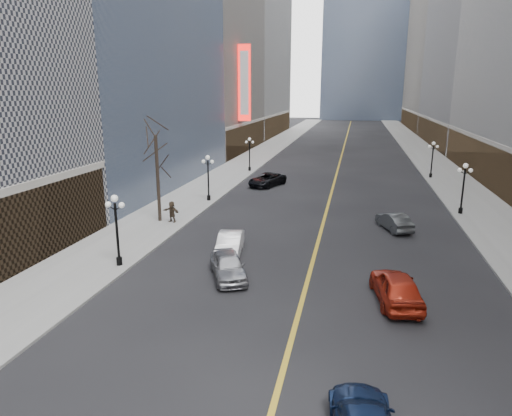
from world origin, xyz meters
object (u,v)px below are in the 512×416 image
at_px(car_nb_far, 267,180).
at_px(car_sb_mid, 396,287).
at_px(car_nb_mid, 230,244).
at_px(streetlamp_west_1, 116,223).
at_px(streetlamp_east_3, 433,156).
at_px(car_nb_near, 228,266).
at_px(streetlamp_west_2, 208,173).
at_px(car_sb_far, 394,221).
at_px(streetlamp_west_3, 250,151).
at_px(streetlamp_east_2, 464,183).

height_order(car_nb_far, car_sb_mid, car_sb_mid).
xyz_separation_m(car_nb_far, car_sb_mid, (12.37, -28.33, 0.11)).
height_order(car_nb_mid, car_nb_far, car_nb_far).
bearing_deg(streetlamp_west_1, car_nb_far, 81.09).
xyz_separation_m(streetlamp_east_3, car_nb_near, (-16.45, -36.17, -2.13)).
distance_m(streetlamp_east_3, car_nb_mid, 36.75).
bearing_deg(streetlamp_west_2, car_sb_mid, -49.47).
bearing_deg(car_sb_far, streetlamp_west_1, 13.16).
bearing_deg(car_sb_mid, streetlamp_west_1, -14.04).
bearing_deg(car_sb_far, car_nb_near, 28.43).
bearing_deg(car_nb_near, streetlamp_west_1, 154.35).
bearing_deg(streetlamp_west_2, car_sb_far, -18.89).
bearing_deg(car_nb_near, car_nb_far, 71.88).
relative_size(streetlamp_east_3, streetlamp_west_3, 1.00).
bearing_deg(car_sb_far, car_nb_mid, 14.95).
height_order(streetlamp_east_3, streetlamp_west_2, same).
distance_m(streetlamp_east_3, streetlamp_west_3, 23.60).
xyz_separation_m(streetlamp_west_1, streetlamp_west_3, (0.00, 36.00, 0.00)).
bearing_deg(car_nb_far, car_nb_mid, -63.83).
xyz_separation_m(streetlamp_west_2, streetlamp_west_3, (0.00, 18.00, 0.00)).
relative_size(streetlamp_west_1, car_nb_mid, 1.01).
relative_size(streetlamp_west_1, streetlamp_west_2, 1.00).
bearing_deg(car_nb_mid, streetlamp_west_2, 105.11).
xyz_separation_m(car_nb_mid, car_sb_far, (11.27, 8.31, -0.05)).
xyz_separation_m(streetlamp_west_1, streetlamp_west_2, (0.00, 18.00, 0.00)).
bearing_deg(streetlamp_west_1, streetlamp_east_2, 37.33).
bearing_deg(car_sb_mid, streetlamp_west_2, -58.68).
relative_size(streetlamp_west_3, car_sb_far, 1.08).
bearing_deg(streetlamp_west_3, car_nb_mid, -79.18).
xyz_separation_m(streetlamp_east_2, car_nb_near, (-16.45, -18.17, -2.13)).
xyz_separation_m(streetlamp_west_3, car_sb_mid, (16.59, -37.40, -2.04)).
distance_m(car_nb_near, car_sb_far, 15.96).
height_order(car_nb_near, car_nb_mid, car_nb_near).
relative_size(car_sb_mid, car_sb_far, 1.21).
relative_size(streetlamp_west_3, car_nb_far, 0.83).
height_order(streetlamp_east_3, car_sb_mid, streetlamp_east_3).
relative_size(streetlamp_west_2, car_nb_far, 0.83).
distance_m(streetlamp_west_2, car_nb_mid, 15.70).
relative_size(streetlamp_west_2, car_sb_far, 1.08).
distance_m(streetlamp_west_3, car_sb_far, 29.72).
xyz_separation_m(streetlamp_west_1, car_nb_far, (4.22, 26.92, -2.15)).
distance_m(car_nb_near, car_nb_far, 27.25).
distance_m(streetlamp_east_3, streetlamp_west_1, 43.05).
bearing_deg(streetlamp_west_2, car_nb_mid, -66.64).
relative_size(streetlamp_west_2, car_nb_mid, 1.01).
distance_m(streetlamp_west_1, car_nb_far, 27.34).
bearing_deg(streetlamp_east_2, car_nb_mid, -140.69).
bearing_deg(car_nb_far, streetlamp_east_2, -3.35).
relative_size(car_nb_far, car_sb_far, 1.30).
xyz_separation_m(streetlamp_east_2, streetlamp_west_3, (-23.60, 18.00, 0.00)).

